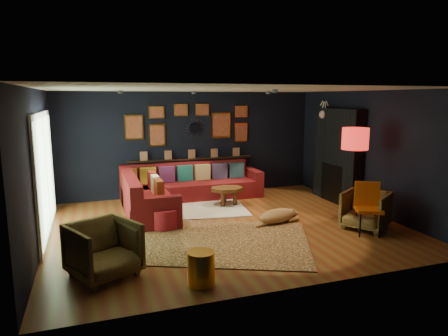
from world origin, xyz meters
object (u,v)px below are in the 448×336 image
object	(u,v)px
armchair_left	(103,247)
floor_lamp	(355,142)
orange_chair	(368,204)
pouf	(164,218)
gold_stool	(201,268)
coffee_table	(227,191)
armchair_right	(366,208)
dog	(277,213)
sectional	(175,191)

from	to	relation	value
armchair_left	floor_lamp	xyz separation A→B (m)	(4.83, 1.07, 1.16)
orange_chair	floor_lamp	xyz separation A→B (m)	(0.21, 0.75, 1.03)
armchair_left	orange_chair	bearing A→B (deg)	-22.67
pouf	gold_stool	xyz separation A→B (m)	(0.04, -2.46, 0.02)
pouf	floor_lamp	xyz separation A→B (m)	(3.67, -0.70, 1.38)
coffee_table	armchair_right	world-z (taller)	armchair_right
gold_stool	dog	size ratio (longest dim) A/B	0.39
armchair_right	orange_chair	world-z (taller)	orange_chair
sectional	orange_chair	xyz separation A→B (m)	(2.90, -3.06, 0.23)
pouf	floor_lamp	size ratio (longest dim) A/B	0.29
armchair_left	dog	size ratio (longest dim) A/B	0.72
gold_stool	orange_chair	world-z (taller)	orange_chair
coffee_table	pouf	distance (m)	2.06
armchair_left	floor_lamp	bearing A→B (deg)	-14.18
pouf	orange_chair	distance (m)	3.77
coffee_table	dog	xyz separation A→B (m)	(0.50, -1.59, -0.14)
armchair_right	dog	size ratio (longest dim) A/B	0.67
dog	orange_chair	bearing A→B (deg)	-55.20
armchair_left	orange_chair	world-z (taller)	orange_chair
gold_stool	floor_lamp	world-z (taller)	floor_lamp
pouf	orange_chair	size ratio (longest dim) A/B	0.57
gold_stool	armchair_left	bearing A→B (deg)	150.24
gold_stool	dog	xyz separation A→B (m)	(2.13, 2.06, -0.03)
coffee_table	pouf	xyz separation A→B (m)	(-1.67, -1.19, -0.14)
gold_stool	coffee_table	bearing A→B (deg)	65.92
floor_lamp	gold_stool	bearing A→B (deg)	-154.19
armchair_right	orange_chair	distance (m)	0.32
dog	armchair_left	bearing A→B (deg)	-173.52
gold_stool	armchair_right	bearing A→B (deg)	19.19
coffee_table	floor_lamp	size ratio (longest dim) A/B	0.45
sectional	armchair_left	xyz separation A→B (m)	(-1.72, -3.38, 0.10)
orange_chair	pouf	bearing A→B (deg)	-176.78
armchair_right	dog	world-z (taller)	armchair_right
pouf	gold_stool	distance (m)	2.46
armchair_right	armchair_left	bearing A→B (deg)	-117.94
gold_stool	orange_chair	bearing A→B (deg)	16.44
sectional	dog	world-z (taller)	sectional
pouf	armchair_right	world-z (taller)	armchair_right
gold_stool	orange_chair	xyz separation A→B (m)	(3.42, 1.01, 0.33)
sectional	coffee_table	size ratio (longest dim) A/B	4.05
coffee_table	armchair_left	distance (m)	4.10
sectional	dog	distance (m)	2.58
pouf	dog	bearing A→B (deg)	-10.43
pouf	floor_lamp	bearing A→B (deg)	-10.85
armchair_left	orange_chair	xyz separation A→B (m)	(4.62, 0.32, 0.13)
armchair_left	dog	bearing A→B (deg)	-4.24
coffee_table	gold_stool	world-z (taller)	gold_stool
armchair_left	armchair_right	world-z (taller)	armchair_left
coffee_table	orange_chair	world-z (taller)	orange_chair
coffee_table	armchair_right	distance (m)	3.09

